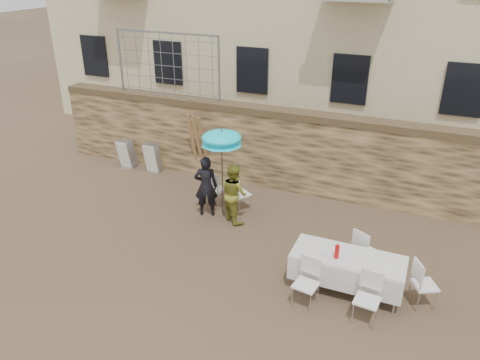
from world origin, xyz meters
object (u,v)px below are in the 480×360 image
at_px(banquet_table, 348,258).
at_px(chair_stack_right, 155,156).
at_px(couple_chair_right, 241,193).
at_px(table_chair_back, 365,249).
at_px(soda_bottle, 337,252).
at_px(table_chair_front_left, 306,284).
at_px(umbrella, 222,140).
at_px(table_chair_side, 425,284).
at_px(couple_chair_left, 216,188).
at_px(woman_dress, 234,193).
at_px(man_suit, 206,186).
at_px(chair_stack_left, 130,152).
at_px(table_chair_front_right, 367,299).

bearing_deg(banquet_table, chair_stack_right, 152.07).
distance_m(couple_chair_right, table_chair_back, 3.57).
height_order(soda_bottle, table_chair_front_left, soda_bottle).
relative_size(umbrella, soda_bottle, 8.15).
bearing_deg(table_chair_side, table_chair_front_left, 84.41).
bearing_deg(couple_chair_left, woman_dress, 151.32).
xyz_separation_m(man_suit, chair_stack_right, (-2.65, 1.82, -0.32)).
bearing_deg(table_chair_back, table_chair_side, 176.71).
distance_m(banquet_table, soda_bottle, 0.30).
bearing_deg(chair_stack_left, banquet_table, -24.95).
bearing_deg(table_chair_side, man_suit, 45.31).
distance_m(couple_chair_right, chair_stack_left, 4.44).
bearing_deg(man_suit, table_chair_back, 147.59).
distance_m(woman_dress, banquet_table, 3.45).
relative_size(woman_dress, soda_bottle, 5.66).
relative_size(soda_bottle, chair_stack_right, 0.28).
distance_m(couple_chair_left, chair_stack_right, 2.94).
bearing_deg(soda_bottle, man_suit, 154.11).
height_order(couple_chair_left, table_chair_front_right, same).
bearing_deg(table_chair_side, table_chair_back, 31.13).
height_order(table_chair_back, table_chair_side, same).
distance_m(woman_dress, table_chair_back, 3.37).
bearing_deg(chair_stack_right, table_chair_front_right, -30.95).
bearing_deg(woman_dress, table_chair_front_left, 169.76).
bearing_deg(table_chair_front_right, banquet_table, 128.94).
height_order(banquet_table, table_chair_back, table_chair_back).
xyz_separation_m(woman_dress, table_chair_front_right, (3.56, -2.35, -0.26)).
height_order(table_chair_front_left, table_chair_side, same).
bearing_deg(banquet_table, table_chair_front_right, -56.31).
bearing_deg(chair_stack_left, couple_chair_left, -19.72).
relative_size(man_suit, chair_stack_right, 1.70).
xyz_separation_m(woman_dress, couple_chair_left, (-0.75, 0.55, -0.26)).
distance_m(soda_bottle, chair_stack_right, 7.22).
distance_m(soda_bottle, chair_stack_left, 8.02).
bearing_deg(woman_dress, table_chair_front_right, -179.97).
xyz_separation_m(soda_bottle, table_chair_front_right, (0.70, -0.60, -0.43)).
relative_size(umbrella, chair_stack_left, 2.30).
xyz_separation_m(couple_chair_left, chair_stack_left, (-3.55, 1.27, -0.02)).
bearing_deg(man_suit, couple_chair_right, -162.95).
xyz_separation_m(umbrella, banquet_table, (3.41, -1.70, -1.27)).
relative_size(man_suit, couple_chair_left, 1.63).
bearing_deg(couple_chair_right, umbrella, 89.22).
bearing_deg(couple_chair_left, umbrella, 139.21).
bearing_deg(chair_stack_right, woman_dress, -28.19).
distance_m(umbrella, couple_chair_left, 1.64).
xyz_separation_m(table_chair_front_right, table_chair_back, (-0.30, 1.55, 0.00)).
xyz_separation_m(banquet_table, table_chair_front_left, (-0.60, -0.75, -0.25)).
relative_size(couple_chair_left, banquet_table, 0.46).
bearing_deg(banquet_table, table_chair_back, 75.96).
xyz_separation_m(man_suit, table_chair_front_right, (4.31, -2.35, -0.30)).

